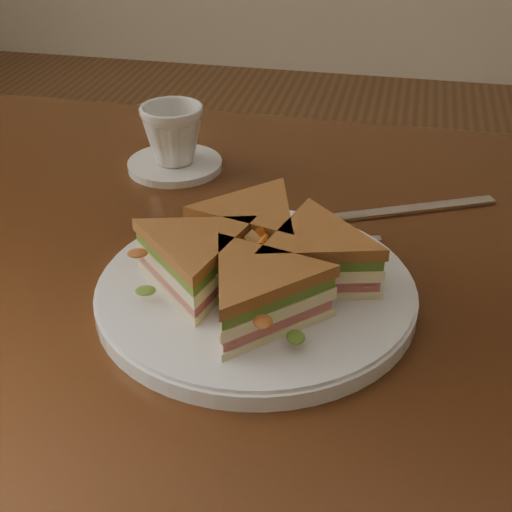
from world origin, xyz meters
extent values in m
cube|color=#32180B|center=(0.00, 0.00, 0.73)|extent=(1.20, 0.80, 0.04)
cylinder|color=black|center=(-0.54, 0.34, 0.35)|extent=(0.06, 0.06, 0.71)
cylinder|color=white|center=(-0.04, -0.09, 0.76)|extent=(0.31, 0.31, 0.02)
cube|color=silver|center=(0.01, 0.03, 0.75)|extent=(0.13, 0.04, 0.00)
ellipsoid|color=silver|center=(-0.08, 0.01, 0.76)|extent=(0.05, 0.03, 0.01)
cube|color=silver|center=(0.11, 0.13, 0.75)|extent=(0.19, 0.10, 0.00)
cube|color=silver|center=(0.03, 0.09, 0.75)|extent=(0.05, 0.03, 0.00)
cylinder|color=white|center=(-0.21, 0.18, 0.76)|extent=(0.13, 0.13, 0.01)
imported|color=white|center=(-0.21, 0.18, 0.80)|extent=(0.11, 0.11, 0.08)
camera|label=1|loc=(0.08, -0.64, 1.15)|focal=50.00mm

